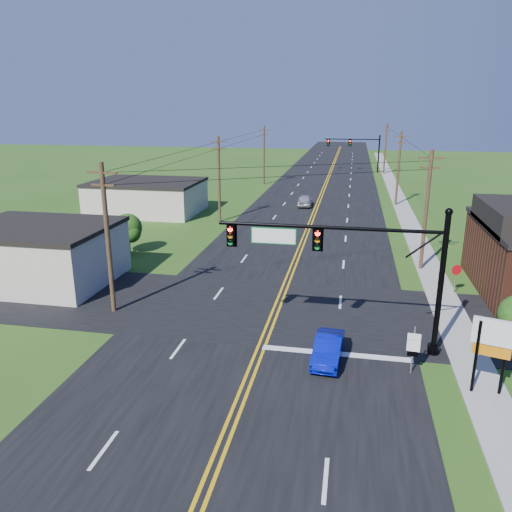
% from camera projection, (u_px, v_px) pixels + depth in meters
% --- Properties ---
extents(ground, '(260.00, 260.00, 0.00)m').
position_uv_depth(ground, '(224.00, 430.00, 19.25)').
color(ground, '#274E16').
rests_on(ground, ground).
extents(road_main, '(16.00, 220.00, 0.04)m').
position_uv_depth(road_main, '(318.00, 199.00, 66.22)').
color(road_main, black).
rests_on(road_main, ground).
extents(road_cross, '(70.00, 10.00, 0.04)m').
position_uv_depth(road_cross, '(273.00, 310.00, 30.52)').
color(road_cross, black).
rests_on(road_cross, ground).
extents(sidewalk, '(2.00, 160.00, 0.08)m').
position_uv_depth(sidewalk, '(407.00, 219.00, 54.91)').
color(sidewalk, gray).
rests_on(sidewalk, ground).
extents(signal_mast_main, '(11.30, 0.60, 7.48)m').
position_uv_depth(signal_mast_main, '(348.00, 259.00, 24.60)').
color(signal_mast_main, black).
rests_on(signal_mast_main, ground).
extents(signal_mast_far, '(10.98, 0.60, 7.48)m').
position_uv_depth(signal_mast_far, '(355.00, 147.00, 92.29)').
color(signal_mast_far, black).
rests_on(signal_mast_far, ground).
extents(cream_bldg_near, '(10.20, 8.20, 4.10)m').
position_uv_depth(cream_bldg_near, '(38.00, 254.00, 34.90)').
color(cream_bldg_near, beige).
rests_on(cream_bldg_near, ground).
extents(cream_bldg_far, '(12.20, 9.20, 3.70)m').
position_uv_depth(cream_bldg_far, '(147.00, 197.00, 57.87)').
color(cream_bldg_far, beige).
rests_on(cream_bldg_far, ground).
extents(utility_pole_left_a, '(1.80, 0.28, 9.00)m').
position_uv_depth(utility_pole_left_a, '(108.00, 236.00, 29.00)').
color(utility_pole_left_a, '#352018').
rests_on(utility_pole_left_a, ground).
extents(utility_pole_left_b, '(1.80, 0.28, 9.00)m').
position_uv_depth(utility_pole_left_b, '(219.00, 178.00, 52.49)').
color(utility_pole_left_b, '#352018').
rests_on(utility_pole_left_b, ground).
extents(utility_pole_left_c, '(1.80, 0.28, 9.00)m').
position_uv_depth(utility_pole_left_c, '(264.00, 154.00, 77.86)').
color(utility_pole_left_c, '#352018').
rests_on(utility_pole_left_c, ground).
extents(utility_pole_right_a, '(1.80, 0.28, 9.00)m').
position_uv_depth(utility_pole_right_a, '(426.00, 209.00, 36.77)').
color(utility_pole_right_a, '#352018').
rests_on(utility_pole_right_a, ground).
extents(utility_pole_right_b, '(1.80, 0.28, 9.00)m').
position_uv_depth(utility_pole_right_b, '(399.00, 167.00, 61.19)').
color(utility_pole_right_b, '#352018').
rests_on(utility_pole_right_b, ground).
extents(utility_pole_right_c, '(1.80, 0.28, 9.00)m').
position_uv_depth(utility_pole_right_c, '(385.00, 148.00, 89.38)').
color(utility_pole_right_c, '#352018').
rests_on(utility_pole_right_c, ground).
extents(tree_right_back, '(3.00, 3.00, 4.10)m').
position_uv_depth(tree_right_back, '(498.00, 228.00, 40.01)').
color(tree_right_back, '#352018').
rests_on(tree_right_back, ground).
extents(tree_left, '(2.40, 2.40, 3.37)m').
position_uv_depth(tree_left, '(128.00, 228.00, 41.84)').
color(tree_left, '#352018').
rests_on(tree_left, ground).
extents(blue_car, '(1.54, 3.80, 1.23)m').
position_uv_depth(blue_car, '(328.00, 349.00, 24.31)').
color(blue_car, '#0812B5').
rests_on(blue_car, ground).
extents(distant_car, '(1.86, 4.30, 1.44)m').
position_uv_depth(distant_car, '(305.00, 201.00, 61.61)').
color(distant_car, '#B9B8BD').
rests_on(distant_car, ground).
extents(route_sign, '(0.60, 0.12, 2.38)m').
position_uv_depth(route_sign, '(413.00, 347.00, 22.90)').
color(route_sign, slate).
rests_on(route_sign, ground).
extents(stop_sign, '(0.70, 0.27, 2.05)m').
position_uv_depth(stop_sign, '(456.00, 273.00, 32.71)').
color(stop_sign, slate).
rests_on(stop_sign, ground).
extents(pylon_sign, '(1.70, 0.71, 3.49)m').
position_uv_depth(pylon_sign, '(493.00, 340.00, 20.95)').
color(pylon_sign, black).
rests_on(pylon_sign, ground).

